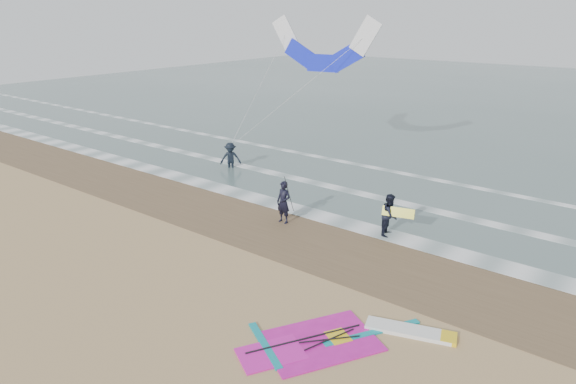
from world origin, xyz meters
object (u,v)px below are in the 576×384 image
Objects in this scene: person_standing at (284,202)px; surf_kite at (323,49)px; windsurf_rig at (345,339)px; person_walking at (390,215)px; person_wading at (230,153)px.

surf_kite reaches higher than person_standing.
windsurf_rig is at bearing -38.82° from person_standing.
person_standing reaches higher than windsurf_rig.
windsurf_rig is 7.78m from person_walking.
person_wading is at bearing 150.50° from person_standing.
person_walking is 0.24× the size of surf_kite.
person_wading is (-7.61, 4.62, 0.01)m from person_standing.
person_standing is at bearing 139.42° from windsurf_rig.
windsurf_rig is at bearing -170.20° from person_walking.
person_standing is at bearing 102.46° from person_walking.
windsurf_rig is 8.84m from person_standing.
person_wading is (-14.29, 10.34, 0.92)m from windsurf_rig.
surf_kite is (-10.35, 13.97, 6.77)m from windsurf_rig.
person_standing is 10.76m from surf_kite.
person_wading is at bearing 144.11° from windsurf_rig.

